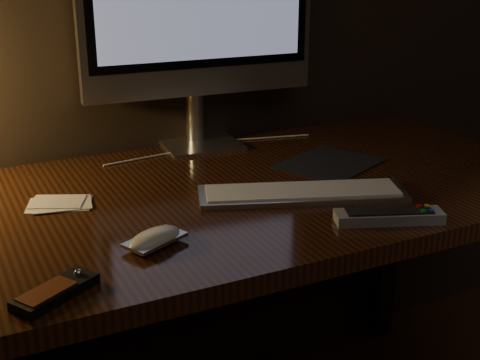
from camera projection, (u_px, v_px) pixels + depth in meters
name	position (u px, v px, depth m)	size (l,w,h in m)	color
desk	(203.00, 235.00, 1.55)	(1.60, 0.75, 0.75)	#3B1D0D
monitor	(198.00, 0.00, 1.64)	(0.60, 0.19, 0.63)	silver
keyboard	(302.00, 193.00, 1.42)	(0.44, 0.12, 0.02)	silver
mousepad	(329.00, 163.00, 1.63)	(0.24, 0.19, 0.00)	black
mouse	(155.00, 240.00, 1.20)	(0.11, 0.06, 0.02)	white
media_remote	(56.00, 291.00, 1.03)	(0.15, 0.12, 0.03)	black
tv_remote	(389.00, 216.00, 1.30)	(0.22, 0.13, 0.03)	#929497
papers	(59.00, 204.00, 1.38)	(0.13, 0.09, 0.01)	white
cable	(213.00, 147.00, 1.75)	(0.00, 0.00, 0.58)	white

